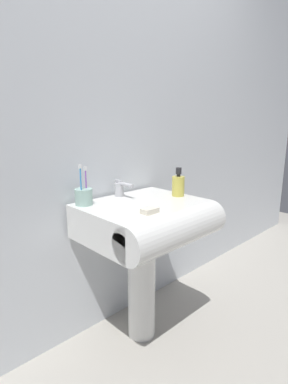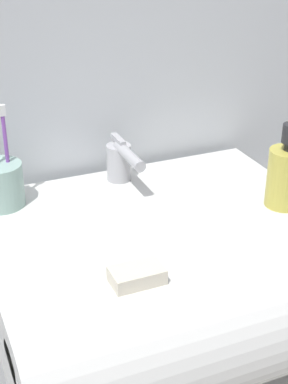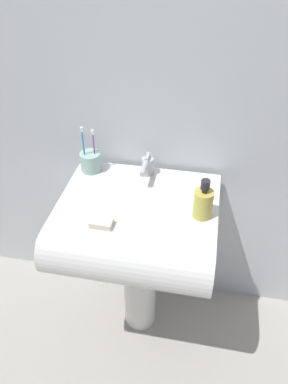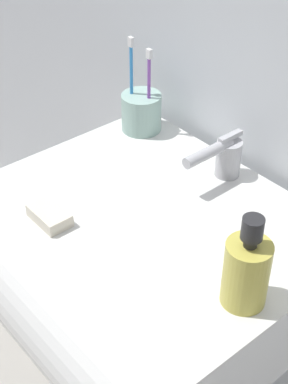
{
  "view_description": "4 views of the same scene",
  "coord_description": "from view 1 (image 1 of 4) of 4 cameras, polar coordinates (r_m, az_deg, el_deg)",
  "views": [
    {
      "loc": [
        -1.03,
        -1.09,
        1.2
      ],
      "look_at": [
        0.03,
        0.01,
        0.84
      ],
      "focal_mm": 28.0,
      "sensor_mm": 36.0,
      "label": 1
    },
    {
      "loc": [
        -0.38,
        -0.84,
        1.31
      ],
      "look_at": [
        -0.03,
        -0.02,
        0.86
      ],
      "focal_mm": 55.0,
      "sensor_mm": 36.0,
      "label": 2
    },
    {
      "loc": [
        0.23,
        -1.09,
        1.71
      ],
      "look_at": [
        0.02,
        -0.0,
        0.83
      ],
      "focal_mm": 35.0,
      "sensor_mm": 36.0,
      "label": 3
    },
    {
      "loc": [
        0.62,
        -0.55,
        1.46
      ],
      "look_at": [
        -0.02,
        -0.02,
        0.83
      ],
      "focal_mm": 55.0,
      "sensor_mm": 36.0,
      "label": 4
    }
  ],
  "objects": [
    {
      "name": "sink_pedestal",
      "position": [
        1.74,
        -0.48,
        -17.41
      ],
      "size": [
        0.15,
        0.15,
        0.61
      ],
      "primitive_type": "cylinder",
      "color": "white",
      "rests_on": "ground"
    },
    {
      "name": "ground_plane",
      "position": [
        1.92,
        -0.46,
        -25.29
      ],
      "size": [
        6.0,
        6.0,
        0.0
      ],
      "primitive_type": "plane",
      "color": "#ADA89E",
      "rests_on": "ground"
    },
    {
      "name": "soap_bottle",
      "position": [
        1.69,
        6.54,
        1.3
      ],
      "size": [
        0.07,
        0.07,
        0.16
      ],
      "color": "gold",
      "rests_on": "sink_basin"
    },
    {
      "name": "toothbrush_cup",
      "position": [
        1.53,
        -11.4,
        -0.84
      ],
      "size": [
        0.09,
        0.09,
        0.21
      ],
      "color": "#99BFB2",
      "rests_on": "sink_basin"
    },
    {
      "name": "faucet",
      "position": [
        1.67,
        -4.47,
        0.71
      ],
      "size": [
        0.05,
        0.14,
        0.09
      ],
      "color": "#B7B7BC",
      "rests_on": "sink_basin"
    },
    {
      "name": "bar_soap",
      "position": [
        1.37,
        1.1,
        -3.58
      ],
      "size": [
        0.08,
        0.05,
        0.02
      ],
      "primitive_type": "cube",
      "color": "silver",
      "rests_on": "sink_basin"
    },
    {
      "name": "wall_back",
      "position": [
        1.71,
        -7.05,
        13.3
      ],
      "size": [
        5.0,
        0.05,
        2.4
      ],
      "primitive_type": "cube",
      "color": "silver",
      "rests_on": "ground"
    },
    {
      "name": "sink_basin",
      "position": [
        1.54,
        1.13,
        -5.57
      ],
      "size": [
        0.61,
        0.55,
        0.18
      ],
      "color": "white",
      "rests_on": "sink_pedestal"
    }
  ]
}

